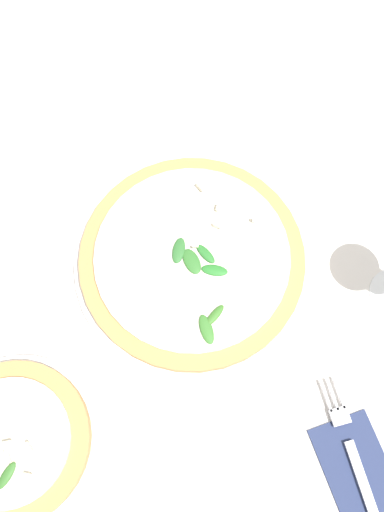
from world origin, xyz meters
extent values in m
plane|color=silver|center=(0.00, 0.00, 0.00)|extent=(6.00, 6.00, 0.00)
cylinder|color=white|center=(-0.03, 0.02, 0.01)|extent=(0.34, 0.34, 0.01)
cylinder|color=#B7844C|center=(-0.03, 0.02, 0.02)|extent=(0.32, 0.32, 0.02)
cylinder|color=silver|center=(-0.03, 0.02, 0.03)|extent=(0.27, 0.27, 0.01)
ellipsoid|color=#286C29|center=(-0.03, 0.00, 0.04)|extent=(0.04, 0.02, 0.01)
ellipsoid|color=#277229|center=(-0.06, 0.00, 0.04)|extent=(0.03, 0.04, 0.01)
ellipsoid|color=#346924|center=(-0.12, 0.03, 0.04)|extent=(0.02, 0.04, 0.01)
ellipsoid|color=#2C652C|center=(-0.01, 0.03, 0.04)|extent=(0.04, 0.04, 0.01)
ellipsoid|color=#2E6929|center=(-0.04, 0.02, 0.04)|extent=(0.04, 0.02, 0.01)
ellipsoid|color=#346E29|center=(-0.13, 0.05, 0.04)|extent=(0.04, 0.02, 0.01)
cube|color=#EFE5C6|center=(-0.02, -0.09, 0.04)|extent=(0.01, 0.01, 0.01)
cube|color=#EFE5C6|center=(-0.02, 0.01, 0.04)|extent=(0.01, 0.01, 0.01)
cube|color=#EFE5C6|center=(0.02, -0.05, 0.04)|extent=(0.01, 0.01, 0.01)
cube|color=#EFE5C6|center=(-0.01, -0.03, 0.04)|extent=(0.01, 0.01, 0.01)
cube|color=#EFE5C6|center=(0.06, -0.04, 0.04)|extent=(0.01, 0.01, 0.01)
cylinder|color=white|center=(-0.14, 0.33, 0.01)|extent=(0.22, 0.22, 0.01)
cylinder|color=#B7844C|center=(-0.14, 0.33, 0.02)|extent=(0.20, 0.20, 0.02)
cylinder|color=silver|center=(-0.14, 0.33, 0.03)|extent=(0.15, 0.15, 0.01)
ellipsoid|color=#316226|center=(-0.18, 0.34, 0.04)|extent=(0.03, 0.03, 0.01)
cube|color=#EFE5C6|center=(-0.19, 0.32, 0.04)|extent=(0.01, 0.01, 0.01)
cube|color=#EFE5C6|center=(-0.15, 0.33, 0.04)|extent=(0.01, 0.01, 0.01)
cube|color=#EFE5C6|center=(-0.16, 0.30, 0.04)|extent=(0.01, 0.01, 0.01)
cube|color=#EFE5C6|center=(-0.16, 0.33, 0.04)|extent=(0.01, 0.01, 0.01)
cube|color=#EFE5C6|center=(-0.15, 0.33, 0.04)|extent=(0.01, 0.01, 0.01)
cube|color=navy|center=(-0.37, -0.05, 0.00)|extent=(0.14, 0.10, 0.01)
cube|color=silver|center=(-0.40, -0.04, 0.01)|extent=(0.13, 0.04, 0.00)
cube|color=silver|center=(-0.30, -0.06, 0.01)|extent=(0.03, 0.03, 0.00)
cube|color=silver|center=(-0.28, -0.07, 0.01)|extent=(0.04, 0.01, 0.00)
cube|color=silver|center=(-0.28, -0.06, 0.01)|extent=(0.04, 0.01, 0.00)
cube|color=silver|center=(-0.27, -0.06, 0.01)|extent=(0.04, 0.01, 0.00)
camera|label=1|loc=(-0.24, 0.13, 0.69)|focal=35.00mm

